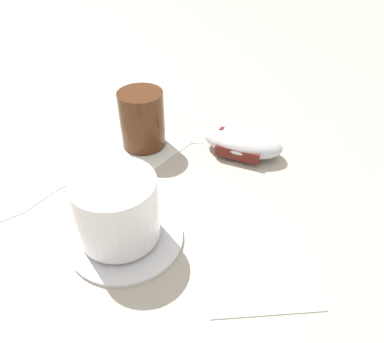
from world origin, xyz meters
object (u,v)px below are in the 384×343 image
at_px(saucer, 126,236).
at_px(computer_mouse, 243,142).
at_px(coffee_cup, 117,207).
at_px(drinking_glass, 142,119).

height_order(saucer, computer_mouse, computer_mouse).
relative_size(coffee_cup, drinking_glass, 1.39).
distance_m(saucer, drinking_glass, 0.19).
xyz_separation_m(coffee_cup, computer_mouse, (-0.11, -0.20, -0.03)).
bearing_deg(coffee_cup, computer_mouse, -119.60).
bearing_deg(drinking_glass, saucer, 102.73).
xyz_separation_m(saucer, coffee_cup, (0.01, -0.00, 0.04)).
xyz_separation_m(computer_mouse, drinking_glass, (0.15, 0.01, 0.03)).
bearing_deg(saucer, computer_mouse, -117.75).
bearing_deg(computer_mouse, coffee_cup, 60.40).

